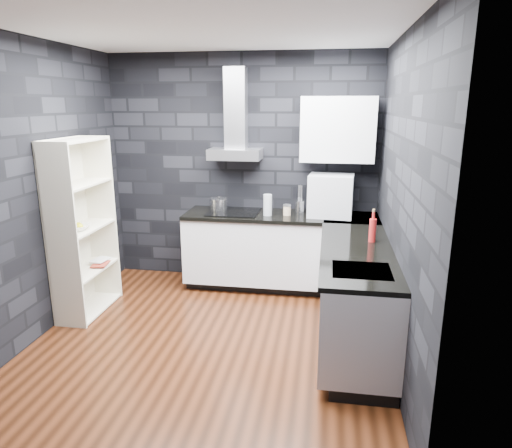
% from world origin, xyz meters
% --- Properties ---
extents(ground, '(3.20, 3.20, 0.00)m').
position_xyz_m(ground, '(0.00, 0.00, 0.00)').
color(ground, '#451F0E').
extents(ceiling, '(3.20, 3.20, 0.00)m').
position_xyz_m(ceiling, '(0.00, 0.00, 2.70)').
color(ceiling, white).
extents(wall_back, '(3.20, 0.05, 2.70)m').
position_xyz_m(wall_back, '(0.00, 1.62, 1.35)').
color(wall_back, black).
rests_on(wall_back, ground).
extents(wall_front, '(3.20, 0.05, 2.70)m').
position_xyz_m(wall_front, '(0.00, -1.62, 1.35)').
color(wall_front, black).
rests_on(wall_front, ground).
extents(wall_left, '(0.05, 3.20, 2.70)m').
position_xyz_m(wall_left, '(-1.62, 0.00, 1.35)').
color(wall_left, black).
rests_on(wall_left, ground).
extents(wall_right, '(0.05, 3.20, 2.70)m').
position_xyz_m(wall_right, '(1.62, 0.00, 1.35)').
color(wall_right, black).
rests_on(wall_right, ground).
extents(toekick_back, '(2.18, 0.50, 0.10)m').
position_xyz_m(toekick_back, '(0.50, 1.34, 0.05)').
color(toekick_back, black).
rests_on(toekick_back, ground).
extents(toekick_right, '(0.50, 1.78, 0.10)m').
position_xyz_m(toekick_right, '(1.34, 0.10, 0.05)').
color(toekick_right, black).
rests_on(toekick_right, ground).
extents(counter_back_cab, '(2.20, 0.60, 0.76)m').
position_xyz_m(counter_back_cab, '(0.50, 1.30, 0.48)').
color(counter_back_cab, white).
rests_on(counter_back_cab, ground).
extents(counter_right_cab, '(0.60, 1.80, 0.76)m').
position_xyz_m(counter_right_cab, '(1.30, 0.10, 0.48)').
color(counter_right_cab, white).
rests_on(counter_right_cab, ground).
extents(counter_back_top, '(2.20, 0.62, 0.04)m').
position_xyz_m(counter_back_top, '(0.50, 1.29, 0.88)').
color(counter_back_top, black).
rests_on(counter_back_top, counter_back_cab).
extents(counter_right_top, '(0.62, 1.80, 0.04)m').
position_xyz_m(counter_right_top, '(1.29, 0.10, 0.88)').
color(counter_right_top, black).
rests_on(counter_right_top, counter_right_cab).
extents(counter_corner_top, '(0.62, 0.62, 0.04)m').
position_xyz_m(counter_corner_top, '(1.30, 1.30, 0.88)').
color(counter_corner_top, black).
rests_on(counter_corner_top, counter_right_cab).
extents(hood_body, '(0.60, 0.34, 0.12)m').
position_xyz_m(hood_body, '(-0.05, 1.43, 1.56)').
color(hood_body, '#BDBCC1').
rests_on(hood_body, wall_back).
extents(hood_chimney, '(0.24, 0.20, 0.90)m').
position_xyz_m(hood_chimney, '(-0.05, 1.50, 2.07)').
color(hood_chimney, '#BDBCC1').
rests_on(hood_chimney, hood_body).
extents(upper_cabinet, '(0.80, 0.35, 0.70)m').
position_xyz_m(upper_cabinet, '(1.10, 1.43, 1.85)').
color(upper_cabinet, silver).
rests_on(upper_cabinet, wall_back).
extents(cooktop, '(0.58, 0.50, 0.01)m').
position_xyz_m(cooktop, '(-0.05, 1.30, 0.91)').
color(cooktop, black).
rests_on(cooktop, counter_back_top).
extents(sink_rim, '(0.44, 0.40, 0.01)m').
position_xyz_m(sink_rim, '(1.30, -0.40, 0.89)').
color(sink_rim, '#BDBCC1').
rests_on(sink_rim, counter_right_top).
extents(pot, '(0.24, 0.24, 0.12)m').
position_xyz_m(pot, '(-0.24, 1.38, 0.97)').
color(pot, silver).
rests_on(pot, cooktop).
extents(glass_vase, '(0.13, 0.13, 0.24)m').
position_xyz_m(glass_vase, '(0.36, 1.23, 1.02)').
color(glass_vase, '#B5BDC4').
rests_on(glass_vase, counter_back_top).
extents(storage_jar, '(0.11, 0.11, 0.10)m').
position_xyz_m(storage_jar, '(0.57, 1.27, 0.95)').
color(storage_jar, tan).
rests_on(storage_jar, counter_back_top).
extents(utensil_crock, '(0.12, 0.12, 0.14)m').
position_xyz_m(utensil_crock, '(0.71, 1.43, 0.97)').
color(utensil_crock, silver).
rests_on(utensil_crock, counter_back_top).
extents(appliance_garage, '(0.51, 0.41, 0.48)m').
position_xyz_m(appliance_garage, '(1.06, 1.31, 1.12)').
color(appliance_garage, silver).
rests_on(appliance_garage, counter_back_top).
extents(red_bottle, '(0.08, 0.08, 0.21)m').
position_xyz_m(red_bottle, '(1.44, 0.37, 1.01)').
color(red_bottle, '#B21E1C').
rests_on(red_bottle, counter_right_top).
extents(bookshelf, '(0.55, 0.86, 1.80)m').
position_xyz_m(bookshelf, '(-1.42, 0.38, 0.90)').
color(bookshelf, beige).
rests_on(bookshelf, ground).
extents(fruit_bowl, '(0.26, 0.26, 0.06)m').
position_xyz_m(fruit_bowl, '(-1.42, 0.27, 0.94)').
color(fruit_bowl, silver).
rests_on(fruit_bowl, bookshelf).
extents(book_red, '(0.16, 0.04, 0.21)m').
position_xyz_m(book_red, '(-1.40, 0.48, 0.57)').
color(book_red, maroon).
rests_on(book_red, bookshelf).
extents(book_second, '(0.15, 0.04, 0.21)m').
position_xyz_m(book_second, '(-1.44, 0.58, 0.59)').
color(book_second, '#B2B2B2').
rests_on(book_second, bookshelf).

